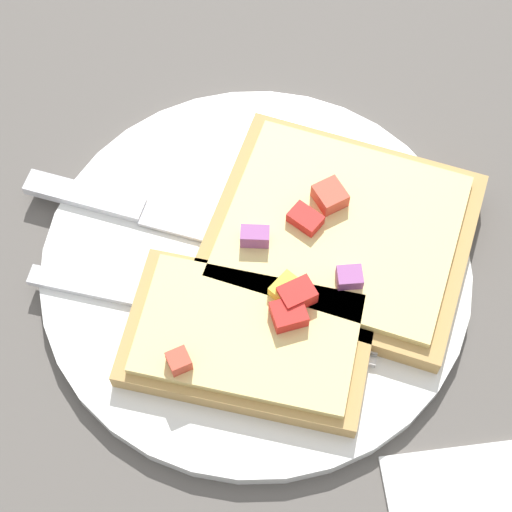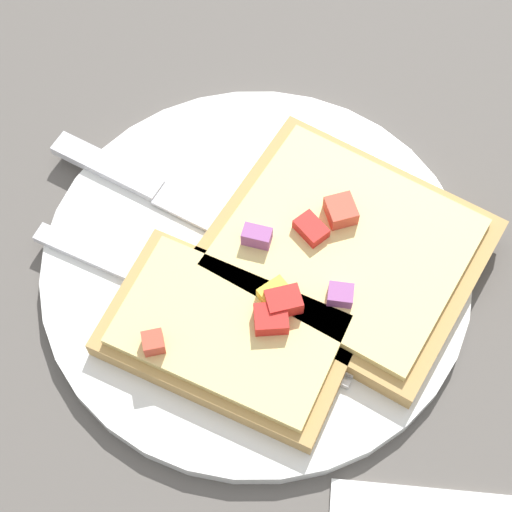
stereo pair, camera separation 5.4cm
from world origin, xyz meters
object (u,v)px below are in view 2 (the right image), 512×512
Objects in this scene: fork at (209,306)px; pizza_slice_main at (344,249)px; plate at (256,267)px; knife at (170,197)px; pizza_slice_corner at (230,333)px.

fork is 1.05× the size of pizza_slice_main.
fork is (-0.03, -0.03, 0.01)m from plate.
knife is 1.00× the size of pizza_slice_main.
fork reaches higher than plate.
pizza_slice_main reaches higher than knife.
knife is 1.23× the size of pizza_slice_corner.
pizza_slice_main is 0.09m from pizza_slice_corner.
plate is 1.34× the size of pizza_slice_main.
fork is 0.03m from pizza_slice_corner.
knife is (-0.04, 0.08, 0.00)m from fork.
pizza_slice_corner is (0.05, -0.10, 0.01)m from knife.
plate is at bearing -10.78° from knife.
plate is at bearing 36.04° from pizza_slice_main.
pizza_slice_corner is at bearing -38.49° from knife.
pizza_slice_main reaches higher than fork.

